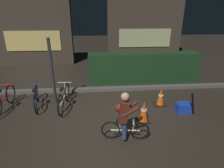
# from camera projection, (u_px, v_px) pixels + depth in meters

# --- Properties ---
(ground_plane) EXTENTS (40.00, 40.00, 0.00)m
(ground_plane) POSITION_uv_depth(u_px,v_px,m) (107.00, 121.00, 5.34)
(ground_plane) COLOR #2D261E
(sidewalk_curb) EXTENTS (12.00, 0.24, 0.12)m
(sidewalk_curb) POSITION_uv_depth(u_px,v_px,m) (104.00, 89.00, 7.36)
(sidewalk_curb) COLOR #56544F
(sidewalk_curb) RESTS_ON ground
(hedge_row) EXTENTS (4.80, 0.70, 1.29)m
(hedge_row) POSITION_uv_depth(u_px,v_px,m) (143.00, 67.00, 8.12)
(hedge_row) COLOR #19381C
(hedge_row) RESTS_ON ground
(storefront_left) EXTENTS (4.29, 0.54, 4.06)m
(storefront_left) POSITION_uv_depth(u_px,v_px,m) (33.00, 29.00, 10.33)
(storefront_left) COLOR #42382D
(storefront_left) RESTS_ON ground
(storefront_right) EXTENTS (4.62, 0.54, 5.04)m
(storefront_right) POSITION_uv_depth(u_px,v_px,m) (145.00, 19.00, 11.30)
(storefront_right) COLOR #42382D
(storefront_right) RESTS_ON ground
(street_post) EXTENTS (0.10, 0.10, 2.22)m
(street_post) POSITION_uv_depth(u_px,v_px,m) (52.00, 73.00, 5.92)
(street_post) COLOR #2D2D33
(street_post) RESTS_ON ground
(parked_bike_leftmost) EXTENTS (0.46, 1.63, 0.75)m
(parked_bike_leftmost) POSITION_uv_depth(u_px,v_px,m) (4.00, 100.00, 5.85)
(parked_bike_leftmost) COLOR black
(parked_bike_leftmost) RESTS_ON ground
(parked_bike_left_mid) EXTENTS (0.48, 1.47, 0.69)m
(parked_bike_left_mid) POSITION_uv_depth(u_px,v_px,m) (36.00, 97.00, 6.05)
(parked_bike_left_mid) COLOR black
(parked_bike_left_mid) RESTS_ON ground
(parked_bike_center_left) EXTENTS (0.46, 1.68, 0.77)m
(parked_bike_center_left) POSITION_uv_depth(u_px,v_px,m) (64.00, 97.00, 5.98)
(parked_bike_center_left) COLOR black
(parked_bike_center_left) RESTS_ON ground
(traffic_cone_near) EXTENTS (0.36, 0.36, 0.62)m
(traffic_cone_near) POSITION_uv_depth(u_px,v_px,m) (144.00, 112.00, 5.22)
(traffic_cone_near) COLOR black
(traffic_cone_near) RESTS_ON ground
(traffic_cone_far) EXTENTS (0.36, 0.36, 0.61)m
(traffic_cone_far) POSITION_uv_depth(u_px,v_px,m) (161.00, 97.00, 6.14)
(traffic_cone_far) COLOR black
(traffic_cone_far) RESTS_ON ground
(blue_crate) EXTENTS (0.44, 0.32, 0.30)m
(blue_crate) POSITION_uv_depth(u_px,v_px,m) (183.00, 108.00, 5.75)
(blue_crate) COLOR #193DB7
(blue_crate) RESTS_ON ground
(cyclist) EXTENTS (1.18, 0.56, 1.25)m
(cyclist) POSITION_uv_depth(u_px,v_px,m) (124.00, 116.00, 4.39)
(cyclist) COLOR black
(cyclist) RESTS_ON ground
(closed_umbrella) EXTENTS (0.33, 0.27, 0.80)m
(closed_umbrella) POSITION_uv_depth(u_px,v_px,m) (193.00, 104.00, 5.44)
(closed_umbrella) COLOR black
(closed_umbrella) RESTS_ON ground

